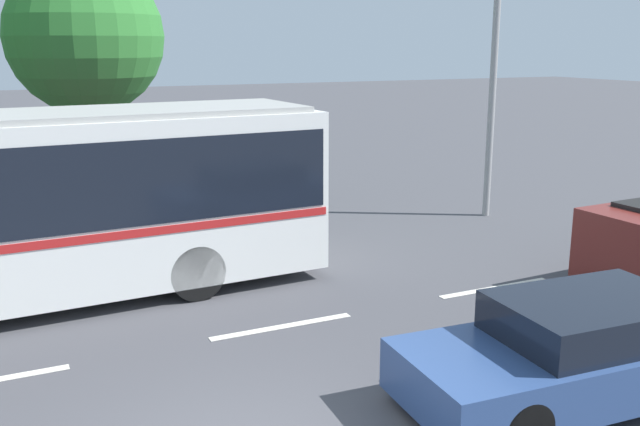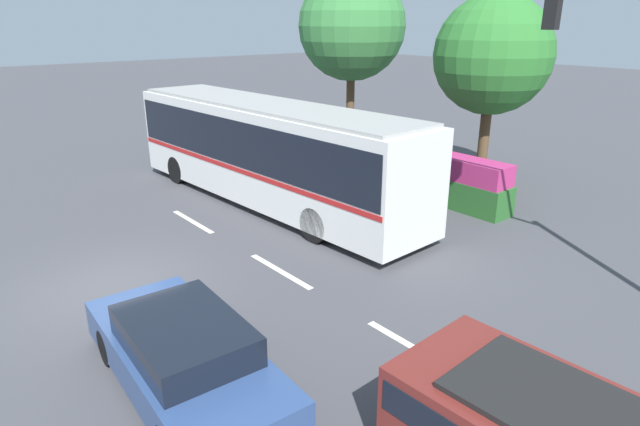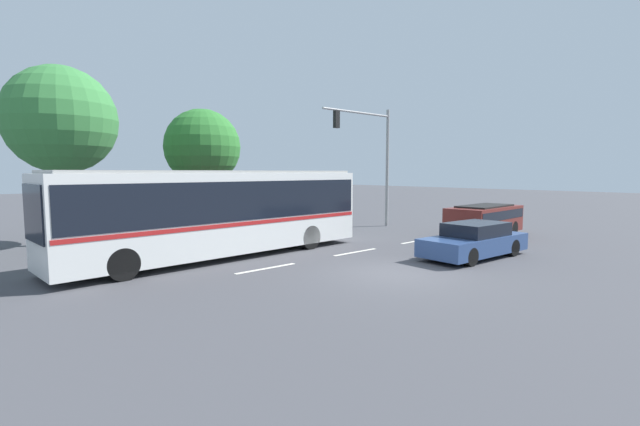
# 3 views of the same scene
# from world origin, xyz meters

# --- Properties ---
(sedan_foreground) EXTENTS (4.86, 2.11, 1.33)m
(sedan_foreground) POSITION_xyz_m (4.39, -0.35, 0.64)
(sedan_foreground) COLOR navy
(sedan_foreground) RESTS_ON ground
(traffic_light_pole) EXTENTS (5.31, 0.24, 6.91)m
(traffic_light_pole) POSITION_xyz_m (8.28, 8.15, 4.53)
(traffic_light_pole) COLOR gray
(traffic_light_pole) RESTS_ON ground
(flowering_hedge) EXTENTS (8.08, 1.01, 1.63)m
(flowering_hedge) POSITION_xyz_m (-0.73, 10.74, 0.80)
(flowering_hedge) COLOR #286028
(flowering_hedge) RESTS_ON ground
(street_tree_centre) EXTENTS (4.13, 4.13, 6.67)m
(street_tree_centre) POSITION_xyz_m (0.41, 13.65, 4.59)
(street_tree_centre) COLOR brown
(street_tree_centre) RESTS_ON ground
(lane_stripe_near) EXTENTS (2.40, 0.16, 0.01)m
(lane_stripe_near) POSITION_xyz_m (6.07, 3.43, 0.01)
(lane_stripe_near) COLOR silver
(lane_stripe_near) RESTS_ON ground
(lane_stripe_mid) EXTENTS (2.40, 0.16, 0.01)m
(lane_stripe_mid) POSITION_xyz_m (1.80, 3.40, 0.01)
(lane_stripe_mid) COLOR silver
(lane_stripe_mid) RESTS_ON ground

